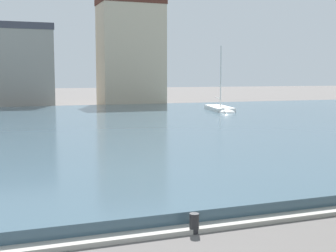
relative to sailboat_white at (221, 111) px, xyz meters
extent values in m
cube|color=#3D5666|center=(-17.95, -8.70, -0.21)|extent=(88.29, 44.88, 0.43)
cube|color=#ADA89E|center=(-17.95, -31.39, -0.37)|extent=(88.29, 0.50, 0.12)
cube|color=white|center=(0.15, 0.61, -0.05)|extent=(3.19, 6.40, 0.75)
ellipsoid|color=white|center=(-0.53, -2.22, -0.05)|extent=(2.10, 2.47, 0.71)
cube|color=silver|center=(0.15, 0.61, 0.36)|extent=(3.13, 6.27, 0.06)
cylinder|color=silver|center=(0.04, 0.17, 3.40)|extent=(0.12, 0.12, 6.15)
cylinder|color=silver|center=(0.29, 1.21, 1.23)|extent=(0.57, 2.11, 0.08)
cylinder|color=#232326|center=(-16.87, -31.54, -0.18)|extent=(0.24, 0.24, 0.50)
cube|color=gray|center=(-18.81, 18.18, 4.28)|extent=(8.90, 5.06, 9.40)
cube|color=#42424C|center=(-18.81, 18.18, 9.38)|extent=(9.08, 5.16, 0.80)
cube|color=#C6B293|center=(-4.72, 16.00, 5.98)|extent=(7.95, 5.17, 12.81)
cube|color=#51281E|center=(-4.72, 16.00, 12.78)|extent=(8.11, 5.27, 0.80)
camera|label=1|loc=(-21.43, -41.78, 3.46)|focal=49.71mm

